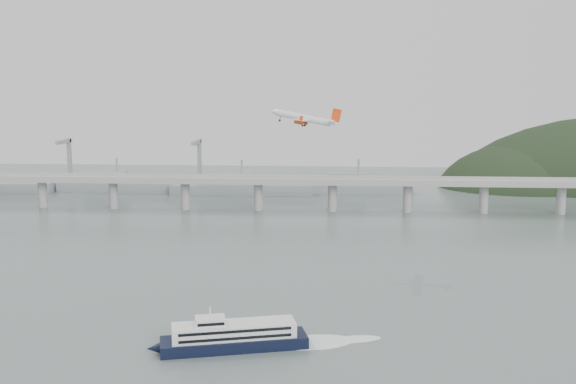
{
  "coord_description": "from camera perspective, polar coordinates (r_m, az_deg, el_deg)",
  "views": [
    {
      "loc": [
        20.48,
        -246.27,
        84.49
      ],
      "look_at": [
        0.0,
        55.0,
        36.0
      ],
      "focal_mm": 42.0,
      "sensor_mm": 36.0,
      "label": 1
    }
  ],
  "objects": [
    {
      "name": "ferry",
      "position": [
        222.8,
        -4.59,
        -12.09
      ],
      "size": [
        76.44,
        28.2,
        14.67
      ],
      "rotation": [
        0.0,
        0.0,
        0.26
      ],
      "color": "black",
      "rests_on": "ground"
    },
    {
      "name": "distant_fleet",
      "position": [
        546.38,
        -14.93,
        0.58
      ],
      "size": [
        453.0,
        60.9,
        40.0
      ],
      "color": "gray",
      "rests_on": "ground"
    },
    {
      "name": "airliner",
      "position": [
        309.41,
        1.45,
        6.25
      ],
      "size": [
        33.74,
        30.88,
        8.86
      ],
      "rotation": [
        0.05,
        -0.19,
        2.95
      ],
      "color": "white",
      "rests_on": "ground"
    },
    {
      "name": "ground",
      "position": [
        261.17,
        -0.83,
        -9.75
      ],
      "size": [
        900.0,
        900.0,
        0.0
      ],
      "primitive_type": "plane",
      "color": "slate",
      "rests_on": "ground"
    },
    {
      "name": "bridge",
      "position": [
        451.77,
        1.1,
        0.61
      ],
      "size": [
        800.0,
        22.0,
        23.9
      ],
      "color": "#969694",
      "rests_on": "ground"
    }
  ]
}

